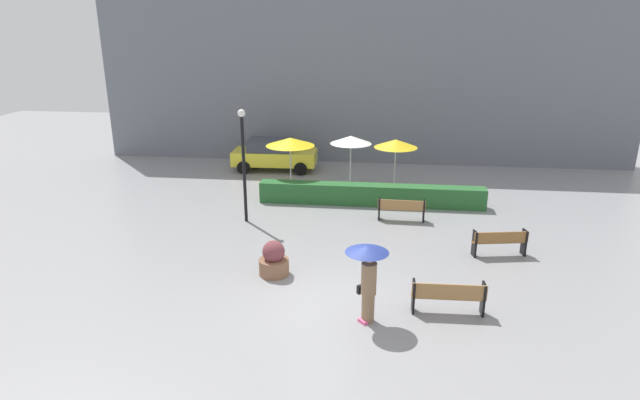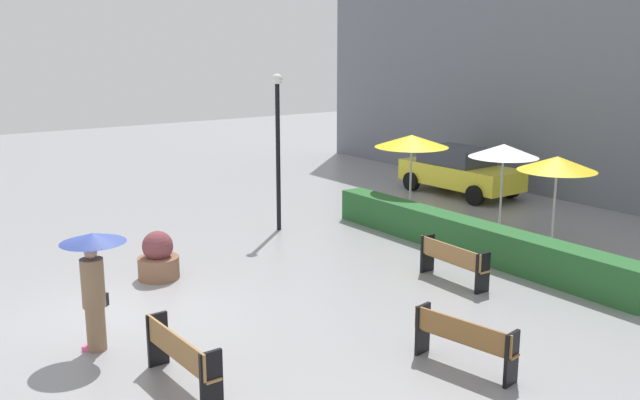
{
  "view_description": "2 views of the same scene",
  "coord_description": "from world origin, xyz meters",
  "px_view_note": "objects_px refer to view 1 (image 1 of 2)",
  "views": [
    {
      "loc": [
        1.17,
        -12.46,
        7.08
      ],
      "look_at": [
        -0.93,
        4.93,
        1.27
      ],
      "focal_mm": 29.74,
      "sensor_mm": 36.0,
      "label": 1
    },
    {
      "loc": [
        12.13,
        -4.05,
        5.05
      ],
      "look_at": [
        -1.35,
        5.49,
        1.35
      ],
      "focal_mm": 39.72,
      "sensor_mm": 36.0,
      "label": 2
    }
  ],
  "objects_px": {
    "bench_near_right": "(448,295)",
    "planter_pot": "(274,260)",
    "parked_car": "(274,154)",
    "patio_umbrella_yellow": "(290,142)",
    "bench_back_row": "(401,208)",
    "patio_umbrella_yellow_far": "(396,144)",
    "patio_umbrella_white": "(351,140)",
    "pedestrian_with_umbrella": "(368,271)",
    "lamp_post": "(243,155)",
    "bench_far_right": "(500,241)"
  },
  "relations": [
    {
      "from": "pedestrian_with_umbrella",
      "to": "planter_pot",
      "type": "distance_m",
      "value": 3.73
    },
    {
      "from": "patio_umbrella_yellow_far",
      "to": "parked_car",
      "type": "xyz_separation_m",
      "value": [
        -6.05,
        3.05,
        -1.37
      ]
    },
    {
      "from": "bench_near_right",
      "to": "planter_pot",
      "type": "bearing_deg",
      "value": 160.85
    },
    {
      "from": "bench_far_right",
      "to": "bench_near_right",
      "type": "xyz_separation_m",
      "value": [
        -2.03,
        -3.87,
        0.01
      ]
    },
    {
      "from": "planter_pot",
      "to": "parked_car",
      "type": "height_order",
      "value": "parked_car"
    },
    {
      "from": "patio_umbrella_yellow_far",
      "to": "bench_far_right",
      "type": "bearing_deg",
      "value": -63.46
    },
    {
      "from": "patio_umbrella_yellow",
      "to": "patio_umbrella_white",
      "type": "relative_size",
      "value": 1.02
    },
    {
      "from": "pedestrian_with_umbrella",
      "to": "patio_umbrella_white",
      "type": "bearing_deg",
      "value": 95.84
    },
    {
      "from": "patio_umbrella_yellow_far",
      "to": "patio_umbrella_yellow",
      "type": "bearing_deg",
      "value": -173.03
    },
    {
      "from": "patio_umbrella_yellow_far",
      "to": "lamp_post",
      "type": "bearing_deg",
      "value": -141.69
    },
    {
      "from": "bench_back_row",
      "to": "bench_near_right",
      "type": "relative_size",
      "value": 0.95
    },
    {
      "from": "patio_umbrella_white",
      "to": "bench_near_right",
      "type": "bearing_deg",
      "value": -73.41
    },
    {
      "from": "lamp_post",
      "to": "patio_umbrella_yellow_far",
      "type": "xyz_separation_m",
      "value": [
        5.59,
        4.42,
        -0.39
      ]
    },
    {
      "from": "bench_far_right",
      "to": "bench_back_row",
      "type": "bearing_deg",
      "value": 136.69
    },
    {
      "from": "bench_back_row",
      "to": "planter_pot",
      "type": "xyz_separation_m",
      "value": [
        -3.87,
        -5.05,
        -0.05
      ]
    },
    {
      "from": "parked_car",
      "to": "planter_pot",
      "type": "bearing_deg",
      "value": -78.4
    },
    {
      "from": "bench_back_row",
      "to": "patio_umbrella_white",
      "type": "bearing_deg",
      "value": 118.44
    },
    {
      "from": "bench_near_right",
      "to": "planter_pot",
      "type": "height_order",
      "value": "planter_pot"
    },
    {
      "from": "parked_car",
      "to": "patio_umbrella_yellow_far",
      "type": "bearing_deg",
      "value": -26.72
    },
    {
      "from": "patio_umbrella_white",
      "to": "patio_umbrella_yellow_far",
      "type": "height_order",
      "value": "patio_umbrella_white"
    },
    {
      "from": "patio_umbrella_white",
      "to": "patio_umbrella_yellow_far",
      "type": "bearing_deg",
      "value": -11.07
    },
    {
      "from": "bench_near_right",
      "to": "planter_pot",
      "type": "distance_m",
      "value": 5.17
    },
    {
      "from": "patio_umbrella_yellow_far",
      "to": "bench_near_right",
      "type": "bearing_deg",
      "value": -83.19
    },
    {
      "from": "patio_umbrella_white",
      "to": "parked_car",
      "type": "distance_m",
      "value": 5.07
    },
    {
      "from": "bench_near_right",
      "to": "pedestrian_with_umbrella",
      "type": "relative_size",
      "value": 0.94
    },
    {
      "from": "patio_umbrella_yellow",
      "to": "patio_umbrella_white",
      "type": "xyz_separation_m",
      "value": [
        2.57,
        0.94,
        -0.05
      ]
    },
    {
      "from": "bench_near_right",
      "to": "parked_car",
      "type": "height_order",
      "value": "parked_car"
    },
    {
      "from": "patio_umbrella_yellow",
      "to": "planter_pot",
      "type": "bearing_deg",
      "value": -83.67
    },
    {
      "from": "bench_back_row",
      "to": "planter_pot",
      "type": "bearing_deg",
      "value": -127.44
    },
    {
      "from": "patio_umbrella_yellow",
      "to": "parked_car",
      "type": "relative_size",
      "value": 0.57
    },
    {
      "from": "planter_pot",
      "to": "patio_umbrella_yellow_far",
      "type": "xyz_separation_m",
      "value": [
        3.64,
        8.73,
        1.73
      ]
    },
    {
      "from": "bench_far_right",
      "to": "lamp_post",
      "type": "height_order",
      "value": "lamp_post"
    },
    {
      "from": "bench_near_right",
      "to": "patio_umbrella_yellow_far",
      "type": "distance_m",
      "value": 10.63
    },
    {
      "from": "planter_pot",
      "to": "bench_far_right",
      "type": "bearing_deg",
      "value": 17.48
    },
    {
      "from": "lamp_post",
      "to": "patio_umbrella_white",
      "type": "height_order",
      "value": "lamp_post"
    },
    {
      "from": "planter_pot",
      "to": "lamp_post",
      "type": "xyz_separation_m",
      "value": [
        -1.96,
        4.31,
        2.12
      ]
    },
    {
      "from": "bench_near_right",
      "to": "patio_umbrella_yellow",
      "type": "bearing_deg",
      "value": 120.38
    },
    {
      "from": "planter_pot",
      "to": "parked_car",
      "type": "xyz_separation_m",
      "value": [
        -2.42,
        11.78,
        0.36
      ]
    },
    {
      "from": "bench_near_right",
      "to": "patio_umbrella_yellow_far",
      "type": "xyz_separation_m",
      "value": [
        -1.25,
        10.43,
        1.66
      ]
    },
    {
      "from": "bench_far_right",
      "to": "bench_near_right",
      "type": "relative_size",
      "value": 0.94
    },
    {
      "from": "pedestrian_with_umbrella",
      "to": "planter_pot",
      "type": "height_order",
      "value": "pedestrian_with_umbrella"
    },
    {
      "from": "pedestrian_with_umbrella",
      "to": "patio_umbrella_white",
      "type": "xyz_separation_m",
      "value": [
        -1.16,
        11.38,
        0.86
      ]
    },
    {
      "from": "bench_back_row",
      "to": "patio_umbrella_yellow",
      "type": "xyz_separation_m",
      "value": [
        -4.77,
        3.13,
        1.76
      ]
    },
    {
      "from": "bench_back_row",
      "to": "parked_car",
      "type": "relative_size",
      "value": 0.42
    },
    {
      "from": "bench_near_right",
      "to": "parked_car",
      "type": "bearing_deg",
      "value": 118.44
    },
    {
      "from": "pedestrian_with_umbrella",
      "to": "parked_car",
      "type": "relative_size",
      "value": 0.47
    },
    {
      "from": "bench_near_right",
      "to": "patio_umbrella_white",
      "type": "bearing_deg",
      "value": 106.59
    },
    {
      "from": "planter_pot",
      "to": "patio_umbrella_yellow_far",
      "type": "distance_m",
      "value": 9.62
    },
    {
      "from": "bench_back_row",
      "to": "patio_umbrella_yellow_far",
      "type": "xyz_separation_m",
      "value": [
        -0.23,
        3.69,
        1.68
      ]
    },
    {
      "from": "patio_umbrella_white",
      "to": "parked_car",
      "type": "xyz_separation_m",
      "value": [
        -4.08,
        2.66,
        -1.4
      ]
    }
  ]
}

